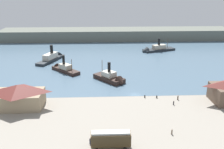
% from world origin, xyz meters
% --- Properties ---
extents(ground_plane, '(320.00, 320.00, 0.00)m').
position_xyz_m(ground_plane, '(0.00, 0.00, 0.00)').
color(ground_plane, slate).
extents(quay_promenade, '(110.00, 36.00, 1.20)m').
position_xyz_m(quay_promenade, '(0.00, -22.00, 0.60)').
color(quay_promenade, gray).
rests_on(quay_promenade, ground).
extents(seawall_edge, '(110.00, 0.80, 1.00)m').
position_xyz_m(seawall_edge, '(0.00, -3.60, 0.50)').
color(seawall_edge, slate).
rests_on(seawall_edge, ground).
extents(ferry_shed_central_terminal, '(16.05, 10.21, 7.91)m').
position_xyz_m(ferry_shed_central_terminal, '(-40.22, -10.47, 5.21)').
color(ferry_shed_central_terminal, '#998466').
rests_on(ferry_shed_central_terminal, quay_promenade).
extents(street_tram, '(9.85, 2.91, 4.55)m').
position_xyz_m(street_tram, '(-10.62, -34.52, 3.84)').
color(street_tram, '#4C381E').
rests_on(street_tram, quay_promenade).
extents(pedestrian_walking_east, '(0.41, 0.41, 1.65)m').
position_xyz_m(pedestrian_walking_east, '(14.41, -7.34, 1.95)').
color(pedestrian_walking_east, '#4C3D33').
rests_on(pedestrian_walking_east, quay_promenade).
extents(pedestrian_standing_center, '(0.41, 0.41, 1.66)m').
position_xyz_m(pedestrian_standing_center, '(-15.83, -32.57, 1.96)').
color(pedestrian_standing_center, '#33384C').
rests_on(pedestrian_standing_center, quay_promenade).
extents(pedestrian_at_waters_edge, '(0.38, 0.38, 1.54)m').
position_xyz_m(pedestrian_at_waters_edge, '(6.25, -29.22, 1.90)').
color(pedestrian_at_waters_edge, '#6B5B4C').
rests_on(pedestrian_at_waters_edge, quay_promenade).
extents(pedestrian_near_east_shed, '(0.38, 0.38, 1.52)m').
position_xyz_m(pedestrian_near_east_shed, '(11.76, -11.33, 1.89)').
color(pedestrian_near_east_shed, '#232328').
rests_on(pedestrian_near_east_shed, quay_promenade).
extents(mooring_post_east, '(0.44, 0.44, 0.90)m').
position_xyz_m(mooring_post_east, '(2.96, -4.97, 1.65)').
color(mooring_post_east, black).
rests_on(mooring_post_east, quay_promenade).
extents(mooring_post_center_west, '(0.44, 0.44, 0.90)m').
position_xyz_m(mooring_post_center_west, '(7.22, -5.54, 1.65)').
color(mooring_post_center_west, black).
rests_on(mooring_post_center_west, quay_promenade).
extents(ferry_moored_west, '(14.89, 15.87, 10.17)m').
position_xyz_m(ferry_moored_west, '(-8.17, 15.15, 1.47)').
color(ferry_moored_west, black).
rests_on(ferry_moored_west, ground).
extents(ferry_moored_east, '(23.69, 13.15, 10.09)m').
position_xyz_m(ferry_moored_east, '(22.08, 68.85, 1.25)').
color(ferry_moored_east, '#23282D').
rests_on(ferry_moored_east, ground).
extents(ferry_approaching_east, '(13.46, 23.56, 10.32)m').
position_xyz_m(ferry_approaching_east, '(-39.98, 51.24, 1.58)').
color(ferry_approaching_east, '#23282D').
rests_on(ferry_approaching_east, ground).
extents(ferry_approaching_west, '(16.02, 16.30, 9.40)m').
position_xyz_m(ferry_approaching_west, '(-31.50, 30.84, 1.37)').
color(ferry_approaching_west, black).
rests_on(ferry_approaching_west, ground).
extents(far_headland, '(180.00, 24.00, 8.00)m').
position_xyz_m(far_headland, '(0.00, 110.00, 4.00)').
color(far_headland, '#60665B').
rests_on(far_headland, ground).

